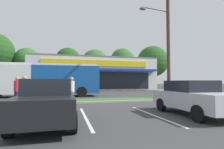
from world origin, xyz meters
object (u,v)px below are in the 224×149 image
at_px(pedestrian_by_pole, 25,92).
at_px(pedestrian_mid, 17,91).
at_px(city_bus, 40,79).
at_px(utility_pole, 167,34).
at_px(car_0, 193,97).
at_px(car_1, 48,101).
at_px(pedestrian_near_bench, 71,91).

xyz_separation_m(pedestrian_by_pole, pedestrian_mid, (-0.70, 1.29, -0.00)).
bearing_deg(city_bus, utility_pole, 156.01).
distance_m(car_0, pedestrian_by_pole, 8.64).
relative_size(car_0, car_1, 0.99).
relative_size(car_0, pedestrian_by_pole, 2.34).
distance_m(city_bus, pedestrian_near_bench, 8.13).
relative_size(city_bus, car_1, 2.71).
height_order(pedestrian_by_pole, pedestrian_mid, pedestrian_by_pole).
relative_size(pedestrian_near_bench, pedestrian_mid, 0.98).
height_order(city_bus, pedestrian_mid, city_bus).
bearing_deg(utility_pole, pedestrian_near_bench, -162.99).
bearing_deg(city_bus, pedestrian_mid, 87.81).
bearing_deg(pedestrian_near_bench, pedestrian_by_pole, -6.92).
distance_m(city_bus, pedestrian_mid, 6.82).
distance_m(car_1, pedestrian_by_pole, 4.29).
bearing_deg(pedestrian_by_pole, car_1, 117.30).
relative_size(utility_pole, pedestrian_by_pole, 5.88).
height_order(city_bus, pedestrian_near_bench, city_bus).
height_order(city_bus, car_1, city_bus).
bearing_deg(pedestrian_by_pole, pedestrian_near_bench, -163.75).
distance_m(car_1, pedestrian_near_bench, 4.56).
distance_m(pedestrian_near_bench, pedestrian_mid, 3.32).
bearing_deg(car_1, city_bus, -170.63).
xyz_separation_m(car_0, car_1, (-6.16, -0.21, 0.01)).
relative_size(city_bus, pedestrian_by_pole, 6.41).
distance_m(car_1, pedestrian_mid, 5.75).
relative_size(car_1, pedestrian_by_pole, 2.36).
bearing_deg(car_1, car_0, 91.95).
xyz_separation_m(car_1, pedestrian_by_pole, (-1.62, 3.97, 0.11)).
xyz_separation_m(city_bus, car_1, (1.98, -12.02, -0.97)).
bearing_deg(car_0, pedestrian_mid, -120.80).
xyz_separation_m(utility_pole, city_bus, (-11.04, 5.06, -3.90)).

